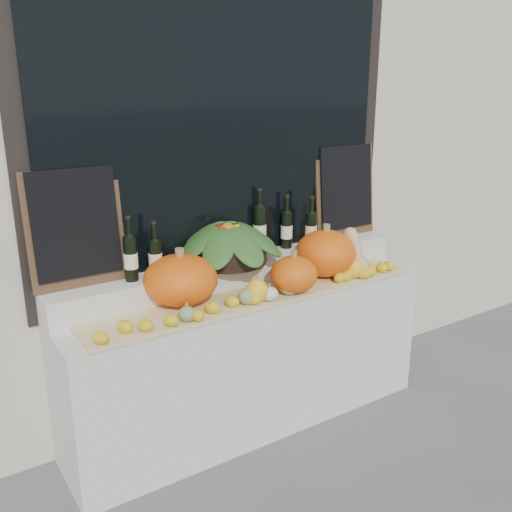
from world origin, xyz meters
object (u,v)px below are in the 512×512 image
wine_bottle_tall (260,229)px  produce_bowl (228,242)px  pumpkin_left (181,280)px  butternut_squash (356,254)px  pumpkin_right (325,253)px

wine_bottle_tall → produce_bowl: bearing=-166.1°
pumpkin_left → wine_bottle_tall: size_ratio=1.00×
butternut_squash → produce_bowl: 0.83m
pumpkin_right → produce_bowl: size_ratio=0.54×
produce_bowl → wine_bottle_tall: size_ratio=1.73×
pumpkin_right → produce_bowl: 0.63m
pumpkin_right → produce_bowl: (-0.58, 0.21, 0.11)m
butternut_squash → produce_bowl: bearing=159.7°
pumpkin_left → produce_bowl: size_ratio=0.58×
butternut_squash → wine_bottle_tall: size_ratio=0.70×
produce_bowl → butternut_squash: bearing=-20.3°
butternut_squash → wine_bottle_tall: (-0.50, 0.35, 0.16)m
pumpkin_left → produce_bowl: 0.43m
pumpkin_right → butternut_squash: bearing=-21.2°
wine_bottle_tall → pumpkin_right: bearing=-42.0°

